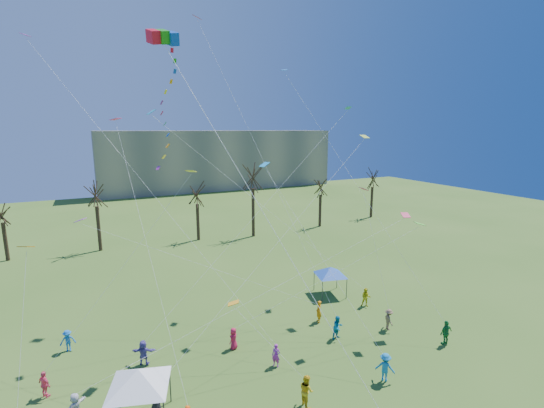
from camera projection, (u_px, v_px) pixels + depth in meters
name	position (u px, v px, depth m)	size (l,w,h in m)	color
distant_building	(218.00, 159.00, 100.47)	(60.00, 14.00, 15.00)	gray
bare_tree_row	(202.00, 195.00, 52.12)	(69.59, 8.28, 11.06)	black
big_box_kite	(172.00, 111.00, 20.73)	(4.49, 6.35, 21.95)	red
canopy_tent_white	(139.00, 378.00, 19.72)	(4.04, 4.04, 3.16)	#3F3F44
canopy_tent_blue	(330.00, 271.00, 35.50)	(3.53, 3.53, 2.72)	#3F3F44
festival_crowd	(255.00, 357.00, 24.60)	(27.19, 13.19, 1.86)	#AE152D
small_kites_aloft	(257.00, 167.00, 27.86)	(26.75, 18.19, 33.74)	orange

